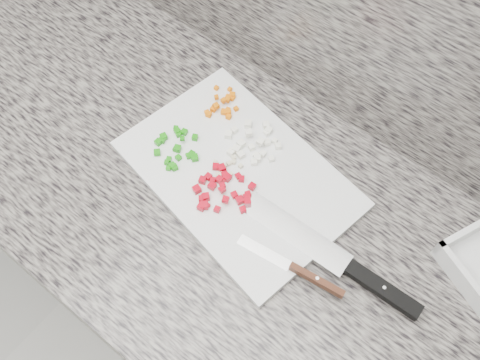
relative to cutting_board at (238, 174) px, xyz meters
name	(u,v)px	position (x,y,z in m)	size (l,w,h in m)	color
cabinet	(214,269)	(-0.04, -0.05, -0.48)	(3.92, 0.62, 0.86)	beige
countertop	(204,189)	(-0.04, -0.05, -0.03)	(3.96, 0.64, 0.04)	slate
cutting_board	(238,174)	(0.00, 0.00, 0.00)	(0.43, 0.29, 0.01)	silver
carrot_pile	(223,105)	(-0.12, 0.10, 0.01)	(0.08, 0.09, 0.02)	orange
onion_pile	(252,143)	(-0.02, 0.06, 0.01)	(0.11, 0.11, 0.02)	white
green_pepper_pile	(177,149)	(-0.12, -0.03, 0.01)	(0.10, 0.10, 0.02)	#17820B
red_pepper_pile	(221,189)	(0.00, -0.05, 0.01)	(0.11, 0.11, 0.02)	#AB0214
garlic_pile	(228,167)	(-0.02, -0.01, 0.01)	(0.05, 0.06, 0.01)	beige
chef_knife	(352,269)	(0.27, -0.03, 0.01)	(0.35, 0.05, 0.02)	white
paring_knife	(303,273)	(0.21, -0.09, 0.01)	(0.20, 0.04, 0.02)	white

